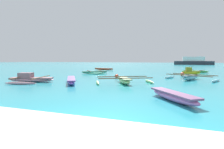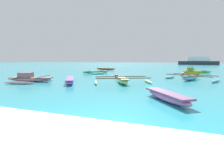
# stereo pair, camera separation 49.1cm
# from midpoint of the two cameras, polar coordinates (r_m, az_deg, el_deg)

# --- Properties ---
(ground_plane) EXTENTS (240.00, 240.00, 0.00)m
(ground_plane) POSITION_cam_midpoint_polar(r_m,az_deg,el_deg) (4.43, -11.45, -19.04)
(ground_plane) COLOR teal
(moored_boat_0) EXTENTS (2.31, 1.14, 0.91)m
(moored_boat_0) POSITION_cam_midpoint_polar(r_m,az_deg,el_deg) (23.16, 25.24, 0.70)
(moored_boat_0) COLOR yellow
(moored_boat_0) RESTS_ON ground_plane
(moored_boat_1) EXTENTS (2.28, 2.91, 0.38)m
(moored_boat_1) POSITION_cam_midpoint_polar(r_m,az_deg,el_deg) (8.06, 19.20, -6.70)
(moored_boat_1) COLOR #B76BB0
(moored_boat_1) RESTS_ON ground_plane
(moored_boat_2) EXTENTS (3.57, 3.83, 0.38)m
(moored_boat_2) POSITION_cam_midpoint_polar(r_m,az_deg,el_deg) (23.16, -4.76, 0.78)
(moored_boat_2) COLOR #59CDA3
(moored_boat_2) RESTS_ON ground_plane
(moored_boat_3) EXTENTS (4.64, 3.74, 0.49)m
(moored_boat_3) POSITION_cam_midpoint_polar(r_m,az_deg,el_deg) (16.98, 25.04, -0.93)
(moored_boat_3) COLOR #83C7D6
(moored_boat_3) RESTS_ON ground_plane
(moored_boat_4) EXTENTS (4.63, 3.58, 0.49)m
(moored_boat_4) POSITION_cam_midpoint_polar(r_m,az_deg,el_deg) (13.37, 4.43, -1.90)
(moored_boat_4) COLOR #B0E68F
(moored_boat_4) RESTS_ON ground_plane
(moored_boat_5) EXTENTS (2.67, 3.78, 0.39)m
(moored_boat_5) POSITION_cam_midpoint_polar(r_m,az_deg,el_deg) (14.02, -12.61, -1.75)
(moored_boat_5) COLOR #8C56CE
(moored_boat_5) RESTS_ON ground_plane
(moored_boat_6) EXTENTS (3.77, 3.98, 0.75)m
(moored_boat_6) POSITION_cam_midpoint_polar(r_m,az_deg,el_deg) (15.83, -24.31, -1.20)
(moored_boat_6) COLOR pink
(moored_boat_6) RESTS_ON ground_plane
(moored_boat_7) EXTENTS (3.98, 1.37, 0.33)m
(moored_boat_7) POSITION_cam_midpoint_polar(r_m,az_deg,el_deg) (31.36, -1.67, 1.86)
(moored_boat_7) COLOR #D14E27
(moored_boat_7) RESTS_ON ground_plane
(moored_boat_8) EXTENTS (3.45, 3.80, 0.35)m
(moored_boat_8) POSITION_cam_midpoint_polar(r_m,az_deg,el_deg) (27.40, 26.63, 0.88)
(moored_boat_8) COLOR #71E381
(moored_boat_8) RESTS_ON ground_plane
(mooring_buoy_0) EXTENTS (0.39, 0.39, 0.39)m
(mooring_buoy_0) POSITION_cam_midpoint_polar(r_m,az_deg,el_deg) (17.11, 2.24, -0.54)
(mooring_buoy_0) COLOR #E54C2D
(mooring_buoy_0) RESTS_ON ground_plane
(mooring_buoy_1) EXTENTS (0.45, 0.45, 0.45)m
(mooring_buoy_1) POSITION_cam_midpoint_polar(r_m,az_deg,el_deg) (20.38, 22.89, 0.02)
(mooring_buoy_1) COLOR #E54C2D
(mooring_buoy_1) RESTS_ON ground_plane
(distant_ferry) EXTENTS (13.66, 3.00, 3.00)m
(distant_ferry) POSITION_cam_midpoint_polar(r_m,az_deg,el_deg) (72.78, 26.38, 3.84)
(distant_ferry) COLOR #2D333D
(distant_ferry) RESTS_ON ground_plane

